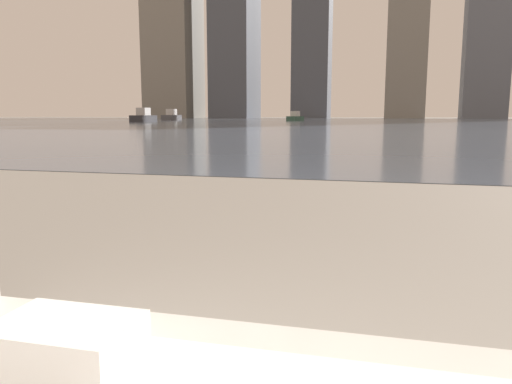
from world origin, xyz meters
TOP-DOWN VIEW (x-y plane):
  - towel_stack at (-0.03, 0.75)m, footprint 0.23×0.16m
  - harbor_water at (0.00, 62.00)m, footprint 180.00×110.00m
  - harbor_boat_0 at (-31.61, 72.48)m, footprint 1.71×4.65m
  - harbor_boat_1 at (-11.84, 70.48)m, footprint 1.99×3.82m
  - harbor_boat_2 at (-27.44, 54.93)m, footprint 1.72×4.56m

SIDE VIEW (x-z plane):
  - harbor_water at x=0.00m, z-range 0.00..0.01m
  - harbor_boat_1 at x=-11.84m, z-range -0.19..1.17m
  - towel_stack at x=-0.03m, z-range 0.50..0.58m
  - harbor_boat_2 at x=-27.44m, z-range -0.24..1.45m
  - harbor_boat_0 at x=-31.61m, z-range -0.25..1.48m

